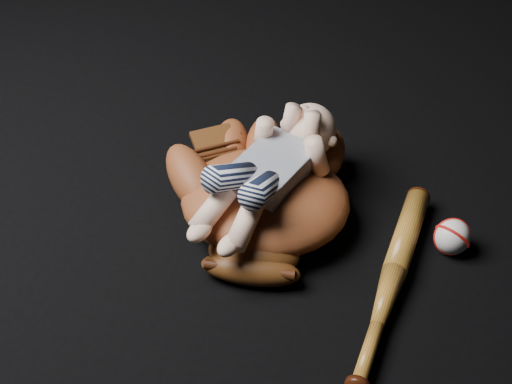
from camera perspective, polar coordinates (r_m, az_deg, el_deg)
baseball_glove at (r=1.41m, az=0.68°, el=-0.15°), size 0.44×0.49×0.14m
newborn_baby at (r=1.36m, az=0.55°, el=1.54°), size 0.26×0.41×0.15m
baseball_bat at (r=1.33m, az=9.78°, el=-6.50°), size 0.06×0.46×0.04m
baseball at (r=1.42m, az=14.08°, el=-3.17°), size 0.07×0.07×0.06m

